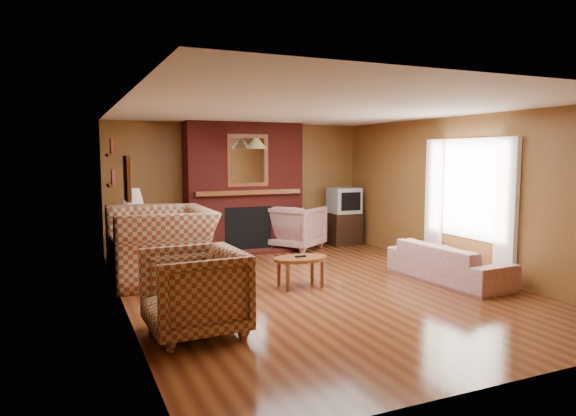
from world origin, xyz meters
name	(u,v)px	position (x,y,z in m)	size (l,w,h in m)	color
floor	(316,287)	(0.00, 0.00, 0.00)	(6.50, 6.50, 0.00)	#49200F
ceiling	(317,110)	(0.00, 0.00, 2.40)	(6.50, 6.50, 0.00)	silver
wall_back	(239,186)	(0.00, 3.25, 1.20)	(6.50, 6.50, 0.00)	brown
wall_front	(508,234)	(0.00, -3.25, 1.20)	(6.50, 6.50, 0.00)	brown
wall_left	(122,208)	(-2.50, 0.00, 1.20)	(6.50, 6.50, 0.00)	brown
wall_right	(461,194)	(2.50, 0.00, 1.20)	(6.50, 6.50, 0.00)	brown
fireplace	(244,188)	(0.00, 2.98, 1.18)	(2.20, 0.82, 2.40)	#581713
window_right	(468,200)	(2.45, -0.20, 1.13)	(0.10, 1.85, 2.00)	silver
bookshelf	(111,164)	(-2.44, 1.90, 1.67)	(0.09, 0.55, 0.71)	brown
botanical_print	(127,178)	(-2.47, -0.30, 1.55)	(0.05, 0.40, 0.50)	brown
pendant_light	(256,143)	(0.00, 2.30, 2.00)	(0.36, 0.36, 0.48)	black
plaid_loveseat	(161,244)	(-1.85, 1.32, 0.52)	(1.60, 1.40, 1.04)	maroon
plaid_armchair	(194,292)	(-1.95, -1.14, 0.44)	(0.93, 0.96, 0.87)	maroon
floral_sofa	(448,262)	(1.90, -0.45, 0.27)	(1.86, 0.73, 0.54)	beige
floral_armchair	(296,227)	(0.96, 2.73, 0.42)	(0.90, 0.92, 0.84)	beige
coffee_table	(300,261)	(-0.19, 0.09, 0.36)	(0.77, 0.47, 0.44)	brown
side_table	(133,246)	(-2.10, 2.45, 0.32)	(0.47, 0.47, 0.63)	brown
table_lamp	(132,206)	(-2.10, 2.45, 0.98)	(0.38, 0.38, 0.63)	silver
tv_stand	(344,228)	(2.05, 2.80, 0.32)	(0.59, 0.53, 0.64)	black
crt_tv	(344,200)	(2.05, 2.79, 0.89)	(0.56, 0.56, 0.51)	#A0A2A8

